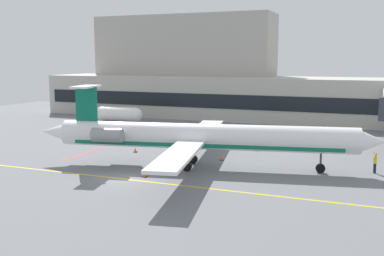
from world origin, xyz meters
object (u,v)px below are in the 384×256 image
at_px(pushback_tractor, 246,139).
at_px(baggage_tug, 218,133).
at_px(fuel_tank, 119,114).
at_px(marshaller, 375,163).
at_px(regional_jet, 200,137).

bearing_deg(pushback_tractor, baggage_tug, 149.12).
xyz_separation_m(pushback_tractor, fuel_tank, (-25.59, 11.96, 0.59)).
xyz_separation_m(baggage_tug, marshaller, (19.82, -11.66, 0.13)).
height_order(baggage_tug, marshaller, marshaller).
distance_m(regional_jet, pushback_tractor, 13.28).
bearing_deg(marshaller, fuel_tank, 152.93).
bearing_deg(baggage_tug, fuel_tank, 156.36).
relative_size(regional_jet, marshaller, 16.95).
distance_m(regional_jet, baggage_tug, 16.39).
relative_size(baggage_tug, fuel_tank, 0.42).
bearing_deg(baggage_tug, regional_jet, -77.54).
xyz_separation_m(baggage_tug, fuel_tank, (-20.89, 9.14, 0.63)).
bearing_deg(pushback_tractor, fuel_tank, 154.96).
distance_m(fuel_tank, marshaller, 45.72).
height_order(fuel_tank, marshaller, fuel_tank).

